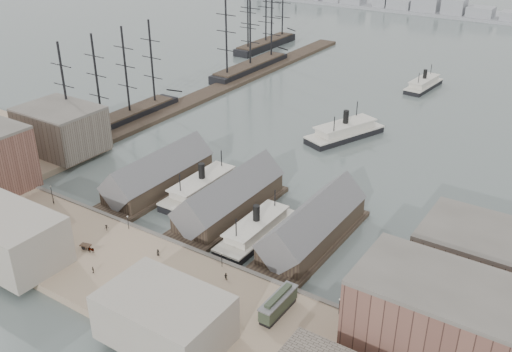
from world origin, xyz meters
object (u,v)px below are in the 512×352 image
Objects in this scene: ferry_docked_west at (202,187)px; horse_cart_right at (177,303)px; tram at (278,305)px; horse_cart_left at (25,208)px; horse_cart_center at (90,249)px.

ferry_docked_west reaches higher than horse_cart_right.
tram reaches higher than horse_cart_left.
horse_cart_left is 0.94× the size of horse_cart_center.
tram is at bearing -95.91° from horse_cart_center.
horse_cart_left reaches higher than horse_cart_right.
ferry_docked_west is 49.02m from horse_cart_left.
ferry_docked_west is at bearing 34.35° from horse_cart_right.
horse_cart_center reaches higher than horse_cart_right.
horse_cart_right is at bearing -152.06° from tram.
ferry_docked_west is 40.98m from horse_cart_center.
ferry_docked_west reaches higher than horse_cart_left.
ferry_docked_west is at bearing -31.79° from horse_cart_left.
ferry_docked_west is 6.27× the size of horse_cart_left.
tram is 2.40× the size of horse_cart_left.
horse_cart_left is at bearing -130.94° from ferry_docked_west.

